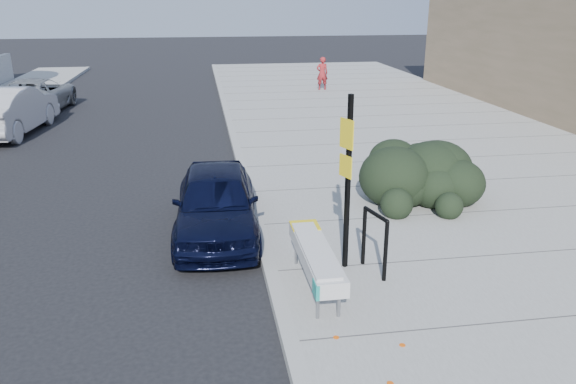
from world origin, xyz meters
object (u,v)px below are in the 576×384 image
suv_silver (36,95)px  sedan_navy (216,202)px  bike_rack (375,237)px  wagon_silver (9,110)px  sign_post (347,174)px  bench (316,256)px  pedestrian (322,73)px

suv_silver → sedan_navy: bearing=119.8°
bike_rack → wagon_silver: bearing=112.1°
sign_post → suv_silver: (-8.72, 15.63, -1.08)m
sedan_navy → suv_silver: (-6.70, 13.58, 0.01)m
bench → sedan_navy: size_ratio=0.58×
sign_post → sedan_navy: 3.08m
bike_rack → sedan_navy: bearing=121.6°
pedestrian → sedan_navy: bearing=68.5°
sign_post → wagon_silver: size_ratio=0.59×
bench → sedan_navy: 3.03m
wagon_silver → pedestrian: (12.19, 6.78, 0.12)m
wagon_silver → pedestrian: 13.95m
bike_rack → pedestrian: pedestrian is taller
bench → pedestrian: pedestrian is taller
bench → pedestrian: 19.58m
sedan_navy → sign_post: bearing=-43.2°
bench → sign_post: sign_post is taller
bench → bike_rack: bike_rack is taller
pedestrian → suv_silver: bearing=10.5°
bench → bike_rack: 1.11m
suv_silver → pedestrian: bearing=-163.5°
bike_rack → sedan_navy: (-2.43, 2.31, -0.11)m
sedan_navy → suv_silver: size_ratio=0.80×
wagon_silver → sedan_navy: bearing=129.9°
bike_rack → sedan_navy: sedan_navy is taller
sign_post → sedan_navy: size_ratio=0.73×
sedan_navy → wagon_silver: size_ratio=0.80×
bench → pedestrian: size_ratio=1.47×
bench → sedan_navy: (-1.40, 2.69, -0.03)m
bench → sedan_navy: bearing=117.2°
bench → sign_post: bearing=45.5°
bench → wagon_silver: (-7.95, 12.34, 0.12)m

